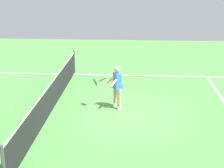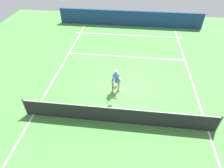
{
  "view_description": "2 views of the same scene",
  "coord_description": "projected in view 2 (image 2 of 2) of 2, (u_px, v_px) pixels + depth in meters",
  "views": [
    {
      "loc": [
        -11.12,
        -0.31,
        4.71
      ],
      "look_at": [
        0.08,
        0.41,
        0.98
      ],
      "focal_mm": 54.3,
      "sensor_mm": 36.0,
      "label": 1
    },
    {
      "loc": [
        -0.47,
        8.73,
        7.53
      ],
      "look_at": [
        0.5,
        0.51,
        0.78
      ],
      "focal_mm": 30.78,
      "sensor_mm": 36.0,
      "label": 2
    }
  ],
  "objects": [
    {
      "name": "court_back_wall",
      "position": [
        130.0,
        18.0,
        18.58
      ],
      "size": [
        13.75,
        0.24,
        1.45
      ],
      "primitive_type": "cube",
      "color": "navy",
      "rests_on": "ground"
    },
    {
      "name": "service_line_marking",
      "position": [
        125.0,
        57.0,
        14.45
      ],
      "size": [
        8.75,
        0.1,
        0.01
      ],
      "primitive_type": "cube",
      "color": "white",
      "rests_on": "ground"
    },
    {
      "name": "sideline_left_marking",
      "position": [
        196.0,
        95.0,
        11.12
      ],
      "size": [
        0.1,
        18.14,
        0.01
      ],
      "primitive_type": "cube",
      "color": "white",
      "rests_on": "ground"
    },
    {
      "name": "tennis_player",
      "position": [
        116.0,
        81.0,
        10.81
      ],
      "size": [
        0.68,
        1.13,
        1.55
      ],
      "color": "tan",
      "rests_on": "ground"
    },
    {
      "name": "tennis_ball_near",
      "position": [
        83.0,
        43.0,
        16.14
      ],
      "size": [
        0.07,
        0.07,
        0.07
      ],
      "primitive_type": "sphere",
      "color": "#D1E533",
      "rests_on": "ground"
    },
    {
      "name": "court_net",
      "position": [
        117.0,
        116.0,
        9.24
      ],
      "size": [
        9.43,
        0.08,
        1.09
      ],
      "color": "#4C4C51",
      "rests_on": "ground"
    },
    {
      "name": "sideline_right_marking",
      "position": [
        51.0,
        84.0,
        11.92
      ],
      "size": [
        0.1,
        18.14,
        0.01
      ],
      "primitive_type": "cube",
      "color": "white",
      "rests_on": "ground"
    },
    {
      "name": "ground_plane",
      "position": [
        121.0,
        89.0,
        11.52
      ],
      "size": [
        26.18,
        26.18,
        0.0
      ],
      "primitive_type": "plane",
      "color": "#4C9342"
    },
    {
      "name": "tennis_ball_mid",
      "position": [
        139.0,
        43.0,
        16.1
      ],
      "size": [
        0.07,
        0.07,
        0.07
      ],
      "primitive_type": "sphere",
      "color": "#D1E533",
      "rests_on": "ground"
    },
    {
      "name": "baseline_marking",
      "position": [
        128.0,
        35.0,
        17.35
      ],
      "size": [
        9.75,
        0.1,
        0.01
      ],
      "primitive_type": "cube",
      "color": "white",
      "rests_on": "ground"
    }
  ]
}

